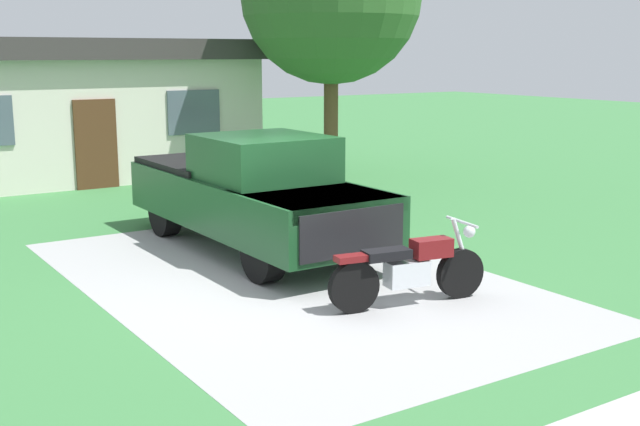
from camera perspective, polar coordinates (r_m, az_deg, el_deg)
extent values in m
plane|color=#3A783F|center=(11.40, -2.20, -4.77)|extent=(80.00, 80.00, 0.00)
cube|color=#A1A1A1|center=(11.40, -2.20, -4.76)|extent=(5.29, 8.37, 0.01)
cylinder|color=black|center=(10.66, 9.96, -4.26)|extent=(0.67, 0.23, 0.66)
cylinder|color=black|center=(9.91, 2.43, -5.30)|extent=(0.67, 0.23, 0.66)
cube|color=silver|center=(10.22, 6.23, -4.30)|extent=(0.60, 0.35, 0.32)
cube|color=maroon|center=(10.32, 7.95, -2.47)|extent=(0.56, 0.34, 0.24)
cube|color=black|center=(10.01, 4.77, -2.96)|extent=(0.64, 0.38, 0.12)
cube|color=maroon|center=(9.81, 2.45, -3.23)|extent=(0.51, 0.28, 0.08)
cylinder|color=silver|center=(10.56, 10.03, -2.33)|extent=(0.34, 0.11, 0.77)
cylinder|color=silver|center=(10.49, 10.09, -0.63)|extent=(0.16, 0.70, 0.04)
sphere|color=silver|center=(10.59, 10.61, -1.31)|extent=(0.16, 0.16, 0.16)
cylinder|color=black|center=(12.06, 2.71, -1.82)|extent=(0.30, 0.84, 0.84)
cylinder|color=black|center=(11.20, -4.10, -2.87)|extent=(0.30, 0.84, 0.84)
cylinder|color=black|center=(14.97, -5.20, 0.75)|extent=(0.30, 0.84, 0.84)
cylinder|color=black|center=(14.28, -11.00, 0.07)|extent=(0.30, 0.84, 0.84)
cube|color=#194723|center=(13.04, -4.86, 0.87)|extent=(2.02, 5.61, 0.80)
cube|color=#194723|center=(11.42, -0.44, 0.94)|extent=(1.91, 1.91, 0.20)
cube|color=#194723|center=(12.58, -4.05, 3.95)|extent=(1.81, 1.91, 0.70)
cube|color=#3F4C56|center=(11.91, -2.15, 3.07)|extent=(1.70, 0.17, 0.60)
cube|color=black|center=(14.36, -7.85, 2.79)|extent=(1.91, 2.41, 0.50)
cube|color=black|center=(10.73, 2.27, -1.39)|extent=(1.70, 0.11, 0.64)
cylinder|color=brown|center=(20.29, 0.79, 6.74)|extent=(0.36, 0.36, 3.05)
cube|color=beige|center=(21.93, -17.79, 6.49)|extent=(9.00, 5.00, 3.00)
cube|color=#383333|center=(21.87, -18.07, 11.05)|extent=(9.60, 5.60, 0.50)
cube|color=#4C2D19|center=(19.56, -15.69, 4.75)|extent=(1.00, 0.08, 2.10)
cube|color=#4C5966|center=(20.39, -8.99, 7.12)|extent=(1.40, 0.06, 1.10)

